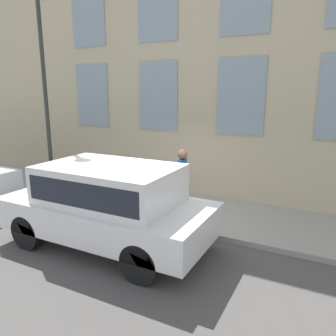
{
  "coord_description": "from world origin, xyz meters",
  "views": [
    {
      "loc": [
        -6.49,
        -3.73,
        3.26
      ],
      "look_at": [
        0.77,
        0.02,
        1.34
      ],
      "focal_mm": 35.0,
      "sensor_mm": 36.0,
      "label": 1
    }
  ],
  "objects": [
    {
      "name": "ground_plane",
      "position": [
        0.0,
        0.0,
        0.0
      ],
      "size": [
        80.0,
        80.0,
        0.0
      ],
      "primitive_type": "plane",
      "color": "#514F4C"
    },
    {
      "name": "street_lamp",
      "position": [
        0.82,
        4.23,
        4.06
      ],
      "size": [
        0.36,
        0.36,
        6.43
      ],
      "color": "#2D332D",
      "rests_on": "sidewalk"
    },
    {
      "name": "fire_hydrant",
      "position": [
        0.52,
        0.31,
        0.51
      ],
      "size": [
        0.37,
        0.47,
        0.74
      ],
      "color": "gray",
      "rests_on": "sidewalk"
    },
    {
      "name": "building_facade",
      "position": [
        2.73,
        0.0,
        4.38
      ],
      "size": [
        0.33,
        40.0,
        8.76
      ],
      "color": "#C6B793",
      "rests_on": "ground_plane"
    },
    {
      "name": "person",
      "position": [
        1.03,
        -0.26,
        1.14
      ],
      "size": [
        0.41,
        0.27,
        1.68
      ],
      "rotation": [
        0.0,
        0.0,
        -2.08
      ],
      "color": "#232328",
      "rests_on": "sidewalk"
    },
    {
      "name": "parked_truck_white_near",
      "position": [
        -1.26,
        0.39,
        1.02
      ],
      "size": [
        2.05,
        4.51,
        1.78
      ],
      "color": "black",
      "rests_on": "ground_plane"
    },
    {
      "name": "sidewalk",
      "position": [
        1.29,
        0.0,
        0.07
      ],
      "size": [
        2.58,
        60.0,
        0.13
      ],
      "color": "#9E9B93",
      "rests_on": "ground_plane"
    }
  ]
}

